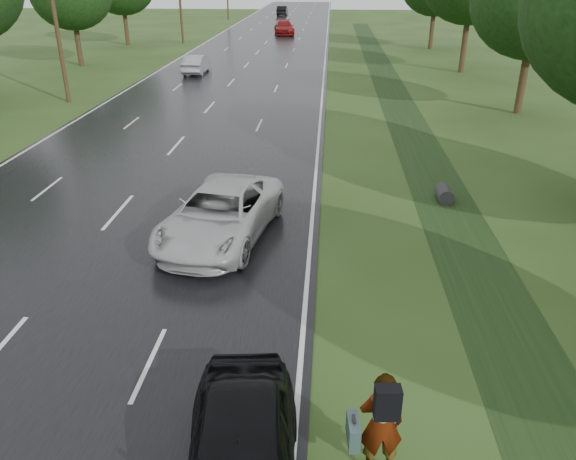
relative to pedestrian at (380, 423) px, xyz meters
The scene contains 12 objects.
road 48.14m from the pedestrian, 99.78° to the left, with size 14.00×180.00×0.04m, color black.
edge_stripe_east 47.46m from the pedestrian, 91.72° to the left, with size 0.12×180.00×0.01m, color silver.
edge_stripe_west 49.73m from the pedestrian, 107.47° to the left, with size 0.12×180.00×0.01m, color silver.
center_line 48.14m from the pedestrian, 99.78° to the left, with size 0.12×180.00×0.01m, color silver.
drainage_ditch 21.42m from the pedestrian, 81.06° to the left, with size 2.20×120.00×0.56m.
utility_pole_mid 32.73m from the pedestrian, 122.35° to the left, with size 1.60×0.26×10.00m.
tree_east_c 28.72m from the pedestrian, 69.23° to the left, with size 7.00×7.00×9.29m.
pedestrian is the anchor object (origin of this frame).
white_pickup 9.63m from the pedestrian, 115.93° to the left, with size 2.73×5.92×1.65m, color #B8B8B8.
silver_sedan 39.91m from the pedestrian, 106.83° to the left, with size 1.50×4.31×1.42m, color #969A9F.
far_car_red 67.01m from the pedestrian, 95.82° to the left, with size 2.27×5.58×1.62m, color maroon.
far_car_dark 96.99m from the pedestrian, 95.60° to the left, with size 1.64×4.71×1.55m, color black.
Camera 1 is at (7.18, -9.44, 7.78)m, focal length 35.00 mm.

